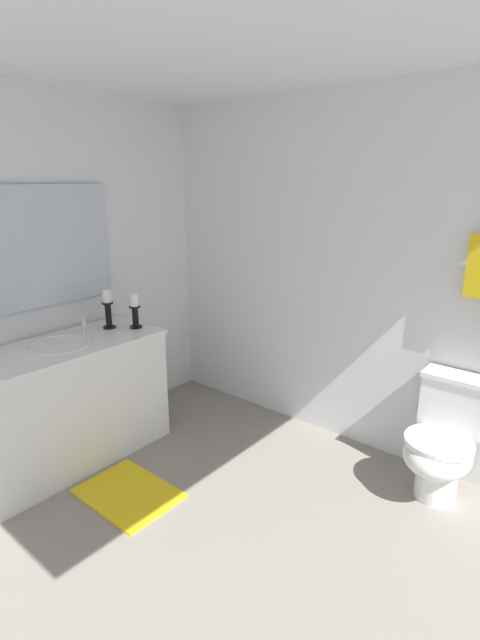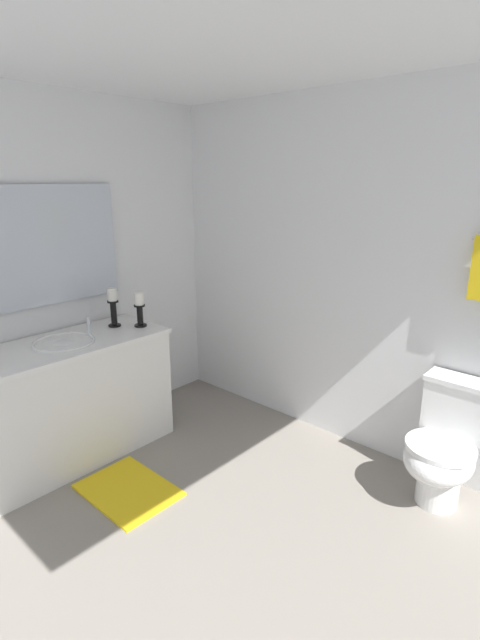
{
  "view_description": "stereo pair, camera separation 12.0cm",
  "coord_description": "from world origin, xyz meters",
  "px_view_note": "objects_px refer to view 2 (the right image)",
  "views": [
    {
      "loc": [
        1.47,
        -1.67,
        1.86
      ],
      "look_at": [
        -0.23,
        0.38,
        1.07
      ],
      "focal_mm": 26.25,
      "sensor_mm": 36.0,
      "label": 1
    },
    {
      "loc": [
        1.56,
        -1.59,
        1.86
      ],
      "look_at": [
        -0.23,
        0.38,
        1.07
      ],
      "focal_mm": 26.25,
      "sensor_mm": 36.0,
      "label": 2
    }
  ],
  "objects_px": {
    "mirror": "(33,247)",
    "toilet": "(444,447)",
    "vanity_cabinet": "(70,400)",
    "sink_basin": "(65,348)",
    "candle_holder_tall": "(140,309)",
    "bath_mat": "(128,490)",
    "candle_holder_short": "(113,306)"
  },
  "relations": [
    {
      "from": "vanity_cabinet",
      "to": "candle_holder_tall",
      "type": "relative_size",
      "value": 5.34
    },
    {
      "from": "toilet",
      "to": "mirror",
      "type": "bearing_deg",
      "value": -153.07
    },
    {
      "from": "sink_basin",
      "to": "mirror",
      "type": "relative_size",
      "value": 0.33
    },
    {
      "from": "vanity_cabinet",
      "to": "toilet",
      "type": "relative_size",
      "value": 1.81
    },
    {
      "from": "vanity_cabinet",
      "to": "candle_holder_short",
      "type": "relative_size",
      "value": 4.77
    },
    {
      "from": "bath_mat",
      "to": "mirror",
      "type": "bearing_deg",
      "value": 180.0
    },
    {
      "from": "vanity_cabinet",
      "to": "sink_basin",
      "type": "xyz_separation_m",
      "value": [
        -0.0,
        0.0,
        0.38
      ]
    },
    {
      "from": "candle_holder_short",
      "to": "bath_mat",
      "type": "relative_size",
      "value": 0.47
    },
    {
      "from": "mirror",
      "to": "candle_holder_short",
      "type": "distance_m",
      "value": 0.66
    },
    {
      "from": "sink_basin",
      "to": "candle_holder_tall",
      "type": "distance_m",
      "value": 0.59
    },
    {
      "from": "sink_basin",
      "to": "candle_holder_tall",
      "type": "height_order",
      "value": "candle_holder_tall"
    },
    {
      "from": "mirror",
      "to": "toilet",
      "type": "height_order",
      "value": "mirror"
    },
    {
      "from": "candle_holder_tall",
      "to": "sink_basin",
      "type": "bearing_deg",
      "value": -97.97
    },
    {
      "from": "toilet",
      "to": "bath_mat",
      "type": "bearing_deg",
      "value": -140.56
    },
    {
      "from": "mirror",
      "to": "bath_mat",
      "type": "relative_size",
      "value": 2.06
    },
    {
      "from": "candle_holder_tall",
      "to": "candle_holder_short",
      "type": "relative_size",
      "value": 0.89
    },
    {
      "from": "vanity_cabinet",
      "to": "candle_holder_short",
      "type": "height_order",
      "value": "candle_holder_short"
    },
    {
      "from": "vanity_cabinet",
      "to": "mirror",
      "type": "relative_size",
      "value": 1.1
    },
    {
      "from": "candle_holder_tall",
      "to": "bath_mat",
      "type": "xyz_separation_m",
      "value": [
        0.55,
        -0.56,
        -0.96
      ]
    },
    {
      "from": "sink_basin",
      "to": "candle_holder_short",
      "type": "bearing_deg",
      "value": 98.35
    },
    {
      "from": "vanity_cabinet",
      "to": "candle_holder_short",
      "type": "bearing_deg",
      "value": 98.33
    },
    {
      "from": "candle_holder_short",
      "to": "toilet",
      "type": "relative_size",
      "value": 0.38
    },
    {
      "from": "sink_basin",
      "to": "candle_holder_short",
      "type": "height_order",
      "value": "candle_holder_short"
    },
    {
      "from": "sink_basin",
      "to": "toilet",
      "type": "bearing_deg",
      "value": 29.93
    },
    {
      "from": "candle_holder_tall",
      "to": "mirror",
      "type": "bearing_deg",
      "value": -122.64
    },
    {
      "from": "candle_holder_short",
      "to": "sink_basin",
      "type": "bearing_deg",
      "value": -81.65
    },
    {
      "from": "toilet",
      "to": "bath_mat",
      "type": "xyz_separation_m",
      "value": [
        -1.46,
        -1.2,
        -0.36
      ]
    },
    {
      "from": "sink_basin",
      "to": "bath_mat",
      "type": "bearing_deg",
      "value": -0.09
    },
    {
      "from": "vanity_cabinet",
      "to": "toilet",
      "type": "distance_m",
      "value": 2.41
    },
    {
      "from": "sink_basin",
      "to": "candle_holder_short",
      "type": "relative_size",
      "value": 1.41
    },
    {
      "from": "vanity_cabinet",
      "to": "bath_mat",
      "type": "distance_m",
      "value": 0.75
    },
    {
      "from": "mirror",
      "to": "toilet",
      "type": "distance_m",
      "value": 2.86
    }
  ]
}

